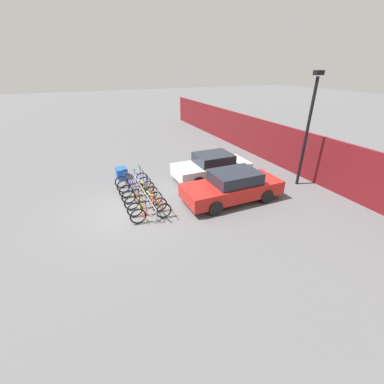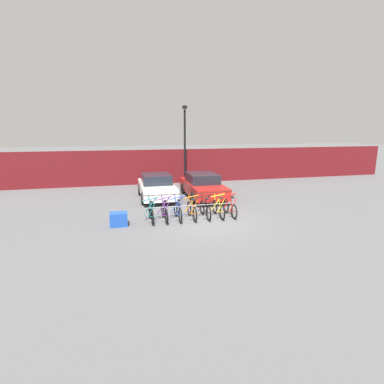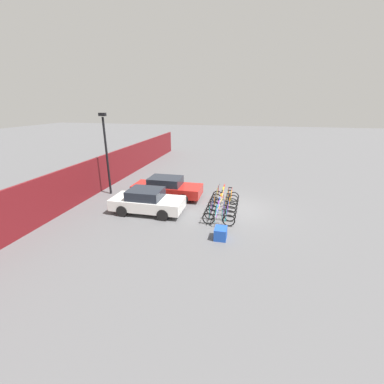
% 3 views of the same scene
% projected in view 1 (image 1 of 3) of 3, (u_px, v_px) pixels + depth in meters
% --- Properties ---
extents(ground_plane, '(120.00, 120.00, 0.00)m').
position_uv_depth(ground_plane, '(132.00, 209.00, 11.11)').
color(ground_plane, '#59595B').
extents(hoarding_wall, '(36.00, 0.16, 2.45)m').
position_uv_depth(hoarding_wall, '(303.00, 154.00, 14.04)').
color(hoarding_wall, maroon).
rests_on(hoarding_wall, ground).
extents(bike_rack, '(4.13, 0.04, 0.57)m').
position_uv_depth(bike_rack, '(143.00, 191.00, 11.63)').
color(bike_rack, gray).
rests_on(bike_rack, ground).
extents(bicycle_teal, '(0.68, 1.71, 1.05)m').
position_uv_depth(bicycle_teal, '(132.00, 179.00, 13.09)').
color(bicycle_teal, black).
rests_on(bicycle_teal, ground).
extents(bicycle_purple, '(0.68, 1.71, 1.05)m').
position_uv_depth(bicycle_purple, '(134.00, 184.00, 12.62)').
color(bicycle_purple, black).
rests_on(bicycle_purple, ground).
extents(bicycle_blue, '(0.68, 1.71, 1.05)m').
position_uv_depth(bicycle_blue, '(137.00, 188.00, 12.14)').
color(bicycle_blue, black).
rests_on(bicycle_blue, ground).
extents(bicycle_orange, '(0.68, 1.71, 1.05)m').
position_uv_depth(bicycle_orange, '(140.00, 194.00, 11.62)').
color(bicycle_orange, black).
rests_on(bicycle_orange, ground).
extents(bicycle_black, '(0.68, 1.71, 1.05)m').
position_uv_depth(bicycle_black, '(144.00, 200.00, 11.11)').
color(bicycle_black, black).
rests_on(bicycle_black, ground).
extents(bicycle_yellow, '(0.68, 1.71, 1.05)m').
position_uv_depth(bicycle_yellow, '(147.00, 206.00, 10.61)').
color(bicycle_yellow, black).
rests_on(bicycle_yellow, ground).
extents(bicycle_red, '(0.68, 1.71, 1.05)m').
position_uv_depth(bicycle_red, '(151.00, 212.00, 10.16)').
color(bicycle_red, black).
rests_on(bicycle_red, ground).
extents(car_white, '(1.91, 4.10, 1.40)m').
position_uv_depth(car_white, '(212.00, 167.00, 13.86)').
color(car_white, silver).
rests_on(car_white, ground).
extents(car_red, '(1.91, 4.53, 1.40)m').
position_uv_depth(car_red, '(233.00, 186.00, 11.60)').
color(car_red, red).
rests_on(car_red, ground).
extents(lamp_post, '(0.24, 0.44, 5.42)m').
position_uv_depth(lamp_post, '(308.00, 125.00, 12.16)').
color(lamp_post, black).
rests_on(lamp_post, ground).
extents(cargo_crate, '(0.70, 0.56, 0.55)m').
position_uv_depth(cargo_crate, '(122.00, 173.00, 14.15)').
color(cargo_crate, blue).
rests_on(cargo_crate, ground).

